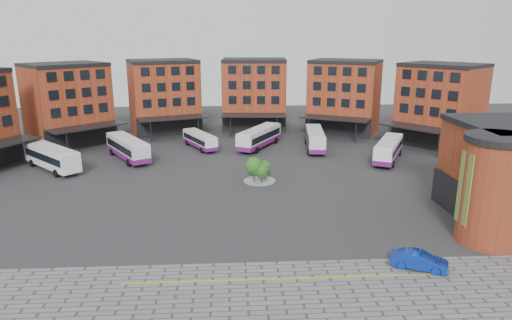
{
  "coord_description": "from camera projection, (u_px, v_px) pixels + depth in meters",
  "views": [
    {
      "loc": [
        -1.91,
        -47.56,
        19.66
      ],
      "look_at": [
        1.32,
        8.56,
        4.0
      ],
      "focal_mm": 32.0,
      "sensor_mm": 36.0,
      "label": 1
    }
  ],
  "objects": [
    {
      "name": "bus_d",
      "position": [
        259.0,
        137.0,
        80.81
      ],
      "size": [
        8.67,
        12.3,
        3.53
      ],
      "rotation": [
        0.0,
        0.0,
        -0.52
      ],
      "color": "white",
      "rests_on": "ground"
    },
    {
      "name": "bus_c",
      "position": [
        200.0,
        140.0,
        80.4
      ],
      "size": [
        6.66,
        9.91,
        2.81
      ],
      "rotation": [
        0.0,
        0.0,
        0.48
      ],
      "color": "white",
      "rests_on": "ground"
    },
    {
      "name": "tree_island",
      "position": [
        258.0,
        169.0,
        61.77
      ],
      "size": [
        4.4,
        4.4,
        3.58
      ],
      "color": "gray",
      "rests_on": "ground"
    },
    {
      "name": "yellow_line",
      "position": [
        280.0,
        279.0,
        37.76
      ],
      "size": [
        26.0,
        0.15,
        0.02
      ],
      "primitive_type": "cube",
      "color": "gold",
      "rests_on": "paving_zone"
    },
    {
      "name": "ground",
      "position": [
        249.0,
        215.0,
        51.12
      ],
      "size": [
        160.0,
        160.0,
        0.0
      ],
      "primitive_type": "plane",
      "color": "#28282B",
      "rests_on": "ground"
    },
    {
      "name": "bus_f",
      "position": [
        389.0,
        149.0,
        72.48
      ],
      "size": [
        8.08,
        11.99,
        3.41
      ],
      "rotation": [
        0.0,
        0.0,
        -0.48
      ],
      "color": "white",
      "rests_on": "ground"
    },
    {
      "name": "blue_car",
      "position": [
        419.0,
        261.0,
        39.25
      ],
      "size": [
        4.99,
        3.44,
        1.56
      ],
      "primitive_type": "imported",
      "rotation": [
        0.0,
        0.0,
        1.15
      ],
      "color": "#0B2997",
      "rests_on": "ground"
    },
    {
      "name": "main_building",
      "position": [
        215.0,
        102.0,
        85.71
      ],
      "size": [
        94.14,
        42.48,
        14.6
      ],
      "color": "#9B3921",
      "rests_on": "ground"
    },
    {
      "name": "bus_a",
      "position": [
        52.0,
        156.0,
        67.53
      ],
      "size": [
        10.75,
        10.78,
        3.51
      ],
      "rotation": [
        0.0,
        0.0,
        0.78
      ],
      "color": "white",
      "rests_on": "ground"
    },
    {
      "name": "bus_b",
      "position": [
        128.0,
        148.0,
        73.2
      ],
      "size": [
        9.0,
        12.22,
        3.54
      ],
      "rotation": [
        0.0,
        0.0,
        0.55
      ],
      "color": "silver",
      "rests_on": "ground"
    },
    {
      "name": "bus_e",
      "position": [
        315.0,
        139.0,
        79.76
      ],
      "size": [
        4.09,
        12.26,
        3.39
      ],
      "rotation": [
        0.0,
        0.0,
        -0.11
      ],
      "color": "silver",
      "rests_on": "ground"
    }
  ]
}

